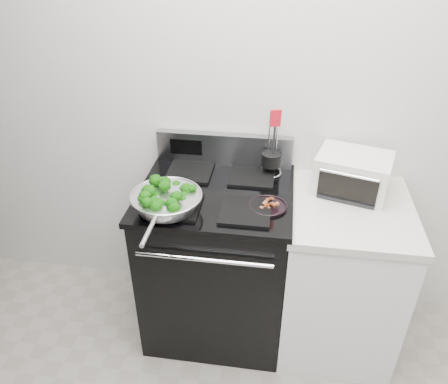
% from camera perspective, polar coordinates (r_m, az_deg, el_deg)
% --- Properties ---
extents(back_wall, '(4.00, 0.02, 2.70)m').
position_cam_1_polar(back_wall, '(2.34, 7.62, 12.30)').
color(back_wall, silver).
rests_on(back_wall, ground).
extents(gas_range, '(0.79, 0.69, 1.13)m').
position_cam_1_polar(gas_range, '(2.51, -0.96, -8.80)').
color(gas_range, black).
rests_on(gas_range, floor).
extents(counter, '(0.62, 0.68, 0.92)m').
position_cam_1_polar(counter, '(2.54, 14.77, -10.49)').
color(counter, white).
rests_on(counter, floor).
extents(skillet, '(0.35, 0.55, 0.07)m').
position_cam_1_polar(skillet, '(2.08, -7.55, -1.12)').
color(skillet, silver).
rests_on(skillet, gas_range).
extents(broccoli_pile, '(0.27, 0.27, 0.09)m').
position_cam_1_polar(broccoli_pile, '(2.07, -7.57, -0.63)').
color(broccoli_pile, black).
rests_on(broccoli_pile, skillet).
extents(bacon_plate, '(0.19, 0.19, 0.04)m').
position_cam_1_polar(bacon_plate, '(2.11, 5.77, -1.60)').
color(bacon_plate, black).
rests_on(bacon_plate, gas_range).
extents(utensil_holder, '(0.12, 0.12, 0.37)m').
position_cam_1_polar(utensil_holder, '(2.37, 6.17, 3.83)').
color(utensil_holder, silver).
rests_on(utensil_holder, gas_range).
extents(toaster_oven, '(0.42, 0.36, 0.21)m').
position_cam_1_polar(toaster_oven, '(2.34, 16.45, 2.33)').
color(toaster_oven, white).
rests_on(toaster_oven, counter).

